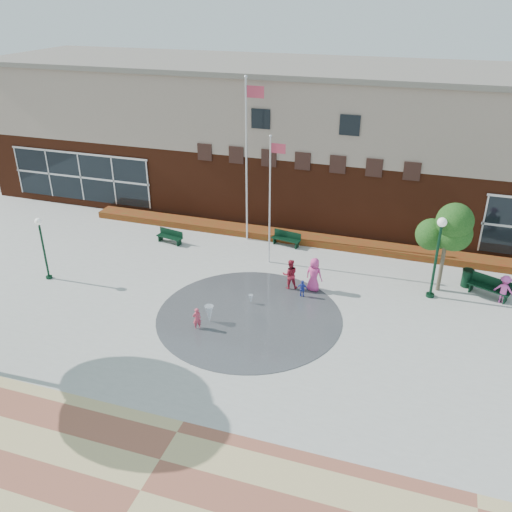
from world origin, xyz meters
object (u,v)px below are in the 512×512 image
(flagpole_right, at_px, (271,195))
(bench_left, at_px, (170,239))
(child_splash, at_px, (197,319))
(flagpole_left, at_px, (247,154))
(trash_can, at_px, (467,278))

(flagpole_right, distance_m, bench_left, 7.25)
(flagpole_right, relative_size, child_splash, 6.69)
(flagpole_left, relative_size, child_splash, 8.95)
(flagpole_right, bearing_deg, bench_left, 179.59)
(child_splash, bearing_deg, flagpole_left, -125.98)
(flagpole_right, xyz_separation_m, child_splash, (-1.17, -7.07, -3.38))
(flagpole_right, height_order, child_splash, flagpole_right)
(flagpole_left, height_order, child_splash, flagpole_left)
(flagpole_left, xyz_separation_m, flagpole_right, (2.10, -2.46, -1.30))
(bench_left, bearing_deg, trash_can, 10.97)
(bench_left, relative_size, child_splash, 1.59)
(flagpole_left, xyz_separation_m, trash_can, (12.17, -1.90, -4.73))
(flagpole_left, height_order, flagpole_right, flagpole_left)
(flagpole_left, relative_size, trash_can, 10.01)
(bench_left, bearing_deg, child_splash, -45.35)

